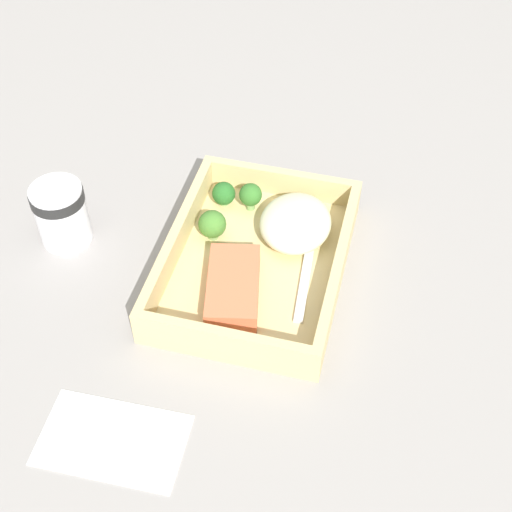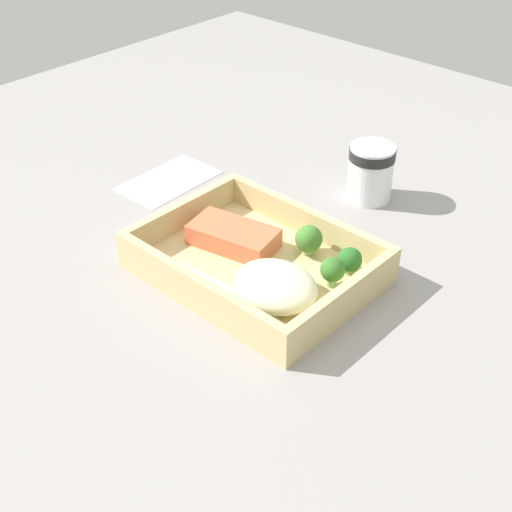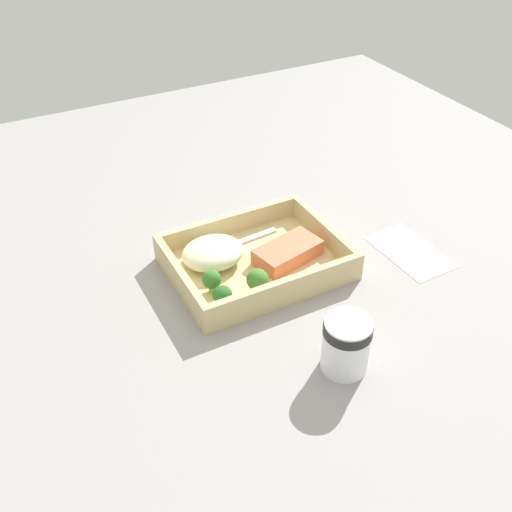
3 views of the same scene
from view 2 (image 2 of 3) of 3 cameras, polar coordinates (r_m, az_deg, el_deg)
ground_plane at (r=91.04cm, az=-0.00°, el=-1.90°), size 160.00×160.00×2.00cm
takeout_tray at (r=90.09cm, az=-0.00°, el=-1.09°), size 28.29×21.36×1.20cm
tray_rim at (r=88.63cm, az=-0.00°, el=0.21°), size 28.29×21.36×3.81cm
salmon_fillet at (r=92.80cm, az=-1.82°, el=1.58°), size 12.37×8.27×2.73cm
mashed_potatoes at (r=83.06cm, az=1.53°, el=-2.43°), size 10.54×9.03×4.05cm
broccoli_floret_1 at (r=90.86cm, az=4.24°, el=1.34°), size 3.55×3.55×4.11cm
broccoli_floret_2 at (r=85.55cm, az=6.15°, el=-1.14°), size 3.02×3.02×3.93cm
broccoli_floret_3 at (r=88.32cm, az=7.51°, el=-0.32°), size 3.10×3.10×3.46cm
fork at (r=85.29cm, az=-2.14°, el=-2.82°), size 15.88×2.97×0.44cm
paper_cup at (r=105.23cm, az=9.17°, el=6.82°), size 6.70×6.70×8.38cm
receipt_slip at (r=111.35cm, az=-6.99°, el=6.03°), size 9.44×15.28×0.24cm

